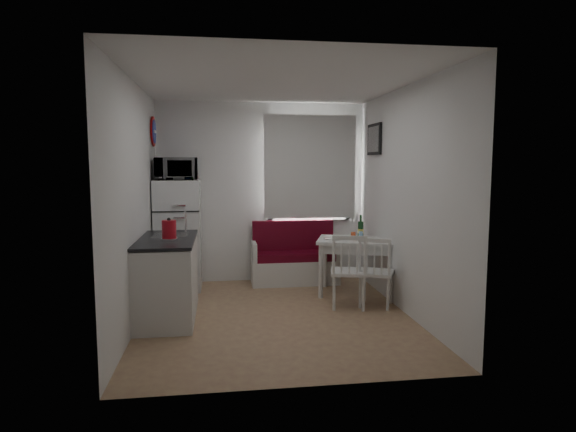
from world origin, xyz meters
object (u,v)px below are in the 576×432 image
chair_left (351,263)px  wine_bottle (361,226)px  kettle (169,230)px  bench (294,263)px  dining_table (356,245)px  fridge (178,235)px  kitchen_counter (168,277)px  microwave (176,169)px  chair_right (379,265)px

chair_left → wine_bottle: bearing=78.9°
kettle → bench: bearing=44.2°
dining_table → fridge: bearing=-176.5°
bench → dining_table: 1.06m
fridge → wine_bottle: (2.43, -0.49, 0.14)m
kitchen_counter → bench: size_ratio=1.06×
chair_left → microwave: 2.65m
chair_right → wine_bottle: 0.84m
kitchen_counter → kettle: (0.05, -0.20, 0.57)m
kitchen_counter → dining_table: bearing=15.5°
chair_left → microwave: microwave is taller
bench → fridge: bearing=-176.2°
fridge → chair_left: bearing=-31.0°
microwave → kettle: microwave is taller
chair_left → fridge: 2.44m
microwave → wine_bottle: size_ratio=1.76×
fridge → kitchen_counter: bearing=-90.9°
kettle → kitchen_counter: bearing=104.0°
kitchen_counter → dining_table: (2.36, 0.65, 0.20)m
bench → microwave: bearing=-174.4°
chair_right → fridge: (-2.43, 1.25, 0.22)m
dining_table → wine_bottle: (0.09, 0.10, 0.24)m
fridge → kettle: 1.47m
bench → fridge: size_ratio=0.83×
microwave → wine_bottle: bearing=-10.3°
bench → microwave: microwave is taller
bench → kettle: (-1.60, -1.55, 0.72)m
microwave → kettle: bearing=-88.8°
dining_table → chair_left: bearing=-93.0°
chair_left → chair_right: bearing=13.9°
chair_right → fridge: 2.74m
kitchen_counter → chair_left: kitchen_counter is taller
kitchen_counter → dining_table: kitchen_counter is taller
dining_table → fridge: 2.41m
fridge → microwave: size_ratio=2.76×
wine_bottle → chair_right: bearing=-90.0°
dining_table → kettle: (-2.31, -0.85, 0.37)m
bench → kettle: size_ratio=5.19×
bench → dining_table: bench is taller
bench → fridge: (-1.63, -0.11, 0.46)m
chair_right → fridge: fridge is taller
bench → dining_table: size_ratio=1.09×
chair_left → fridge: bearing=162.2°
kitchen_counter → chair_right: kitchen_counter is taller
bench → chair_right: size_ratio=2.34×
kettle → chair_left: bearing=5.2°
chair_right → bench: bearing=146.8°
kitchen_counter → microwave: size_ratio=2.43×
bench → wine_bottle: bearing=-36.8°
kitchen_counter → kettle: size_ratio=5.48×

